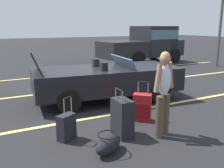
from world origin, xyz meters
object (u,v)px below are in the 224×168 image
Objects in this scene: parked_pickup_truck_near at (147,44)px; traveler_person at (164,90)px; suitcase_large_black at (122,118)px; suitcase_small_carryon at (66,127)px; suitcase_medium_bright at (142,107)px; convertible_car at (113,79)px; parking_lamp_post at (222,7)px; duffel_bag at (108,144)px.

traveler_person is at bearing -128.54° from parked_pickup_truck_near.
suitcase_large_black is 0.96m from traveler_person.
traveler_person is at bearing -140.96° from suitcase_small_carryon.
suitcase_medium_bright is 1.06× the size of suitcase_small_carryon.
convertible_car reaches higher than suitcase_medium_bright.
parking_lamp_post is (2.58, -2.83, 1.94)m from parked_pickup_truck_near.
parked_pickup_truck_near reaches higher than duffel_bag.
duffel_bag is at bearing -148.47° from parking_lamp_post.
suitcase_medium_bright is 1.68m from duffel_bag.
suitcase_large_black is 0.19× the size of parked_pickup_truck_near.
parking_lamp_post reaches higher than suitcase_large_black.
parking_lamp_post is at bearing 162.52° from suitcase_medium_bright.
suitcase_large_black is 1.37× the size of duffel_bag.
duffel_bag is at bearing -133.57° from parked_pickup_truck_near.
parked_pickup_truck_near reaches higher than suitcase_large_black.
suitcase_small_carryon is 11.38m from parking_lamp_post.
suitcase_medium_bright is at bearing 33.32° from suitcase_large_black.
suitcase_medium_bright is at bearing -130.85° from parked_pickup_truck_near.
duffel_bag is at bearing -137.12° from suitcase_large_black.
suitcase_large_black is at bearing -106.91° from convertible_car.
convertible_car is at bearing 61.03° from duffel_bag.
suitcase_small_carryon is 0.52× the size of traveler_person.
suitcase_medium_bright is 0.54× the size of traveler_person.
suitcase_large_black is at bearing 41.66° from duffel_bag.
parked_pickup_truck_near is at bearing 54.26° from convertible_car.
parking_lamp_post reaches higher than traveler_person.
parking_lamp_post is (9.39, 5.76, 2.89)m from duffel_bag.
suitcase_small_carryon is at bearing -138.31° from parked_pickup_truck_near.
parked_pickup_truck_near is at bearing 53.51° from suitcase_large_black.
suitcase_small_carryon is at bearing 50.14° from traveler_person.
suitcase_medium_bright is at bearing -90.18° from convertible_car.
suitcase_medium_bright is 0.17× the size of parking_lamp_post.
parked_pickup_truck_near is (5.25, 5.76, 0.51)m from convertible_car.
traveler_person is at bearing 34.37° from suitcase_medium_bright.
duffel_bag is at bearing 78.15° from traveler_person.
duffel_bag is 11.01m from parked_pickup_truck_near.
parking_lamp_post is at bearing 27.09° from convertible_car.
parked_pickup_truck_near is at bearing -72.26° from suitcase_small_carryon.
suitcase_large_black is at bearing -149.19° from parking_lamp_post.
parked_pickup_truck_near is 4.29m from parking_lamp_post.
traveler_person is 10.13m from parking_lamp_post.
convertible_car is 3.28m from duffel_bag.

